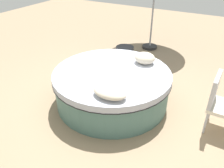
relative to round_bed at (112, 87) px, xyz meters
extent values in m
plane|color=#9E8466|center=(0.00, 0.00, -0.34)|extent=(16.00, 16.00, 0.00)
cylinder|color=#4C726B|center=(0.00, 0.00, -0.07)|extent=(2.15, 2.15, 0.55)
cylinder|color=black|center=(0.00, 0.00, 0.20)|extent=(2.22, 2.22, 0.01)
cylinder|color=#B2B7C6|center=(0.00, 0.00, 0.26)|extent=(2.21, 2.21, 0.12)
ellipsoid|color=beige|center=(-0.37, 0.72, 0.40)|extent=(0.55, 0.36, 0.16)
ellipsoid|color=beige|center=(-0.39, -0.64, 0.44)|extent=(0.41, 0.36, 0.22)
cylinder|color=#B7B7BC|center=(-1.78, -0.39, -0.13)|extent=(0.04, 0.04, 0.42)
cylinder|color=#B7B7BC|center=(-1.77, 0.05, -0.13)|extent=(0.04, 0.04, 0.42)
cube|color=#B7B7BC|center=(-1.77, -0.17, 0.39)|extent=(0.07, 0.52, 0.50)
cylinder|color=#262628|center=(0.36, -3.00, -0.30)|extent=(0.44, 0.44, 0.08)
cylinder|color=#99999E|center=(0.36, -3.00, 0.75)|extent=(0.05, 0.05, 2.19)
cylinder|color=#333338|center=(0.58, -1.73, -0.12)|extent=(0.47, 0.47, 0.44)
camera|label=1|loc=(-1.82, 3.26, 2.32)|focal=36.50mm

